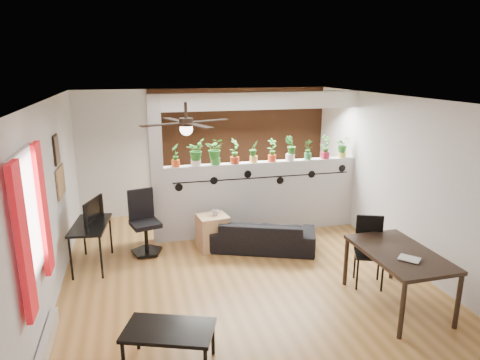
# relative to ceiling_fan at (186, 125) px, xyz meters

# --- Properties ---
(room_shell) EXTENTS (6.30, 7.10, 2.90)m
(room_shell) POSITION_rel_ceiling_fan_xyz_m (0.80, 0.30, -1.01)
(room_shell) COLOR olive
(room_shell) RESTS_ON ground
(partition_wall) EXTENTS (3.60, 0.18, 1.35)m
(partition_wall) POSITION_rel_ceiling_fan_xyz_m (1.60, 1.80, -1.64)
(partition_wall) COLOR #BCBCC1
(partition_wall) RESTS_ON ground
(ceiling_header) EXTENTS (3.60, 0.18, 0.30)m
(ceiling_header) POSITION_rel_ceiling_fan_xyz_m (1.60, 1.80, 0.14)
(ceiling_header) COLOR silver
(ceiling_header) RESTS_ON room_shell
(pier_column) EXTENTS (0.22, 0.20, 2.60)m
(pier_column) POSITION_rel_ceiling_fan_xyz_m (-0.31, 1.80, -1.01)
(pier_column) COLOR #BCBCC1
(pier_column) RESTS_ON ground
(brick_panel) EXTENTS (3.90, 0.05, 2.60)m
(brick_panel) POSITION_rel_ceiling_fan_xyz_m (1.60, 3.27, -1.01)
(brick_panel) COLOR #B05E33
(brick_panel) RESTS_ON ground
(vine_decal) EXTENTS (3.31, 0.01, 0.30)m
(vine_decal) POSITION_rel_ceiling_fan_xyz_m (1.60, 1.70, -1.23)
(vine_decal) COLOR black
(vine_decal) RESTS_ON partition_wall
(window_assembly) EXTENTS (0.09, 1.30, 1.55)m
(window_assembly) POSITION_rel_ceiling_fan_xyz_m (-1.76, -0.90, -0.81)
(window_assembly) COLOR white
(window_assembly) RESTS_ON room_shell
(baseboard_heater) EXTENTS (0.08, 1.00, 0.18)m
(baseboard_heater) POSITION_rel_ceiling_fan_xyz_m (-1.74, -0.90, -2.22)
(baseboard_heater) COLOR beige
(baseboard_heater) RESTS_ON ground
(corkboard) EXTENTS (0.03, 0.60, 0.45)m
(corkboard) POSITION_rel_ceiling_fan_xyz_m (-1.78, 1.25, -0.96)
(corkboard) COLOR #9B744B
(corkboard) RESTS_ON room_shell
(framed_art) EXTENTS (0.03, 0.34, 0.44)m
(framed_art) POSITION_rel_ceiling_fan_xyz_m (-1.78, 1.20, -0.46)
(framed_art) COLOR #8C7259
(framed_art) RESTS_ON room_shell
(ceiling_fan) EXTENTS (1.19, 1.19, 0.43)m
(ceiling_fan) POSITION_rel_ceiling_fan_xyz_m (0.00, 0.00, 0.00)
(ceiling_fan) COLOR black
(ceiling_fan) RESTS_ON room_shell
(potted_plant_0) EXTENTS (0.17, 0.21, 0.40)m
(potted_plant_0) POSITION_rel_ceiling_fan_xyz_m (0.02, 1.80, -0.75)
(potted_plant_0) COLOR #E4521A
(potted_plant_0) RESTS_ON partition_wall
(potted_plant_1) EXTENTS (0.28, 0.30, 0.47)m
(potted_plant_1) POSITION_rel_ceiling_fan_xyz_m (0.37, 1.80, -0.72)
(potted_plant_1) COLOR white
(potted_plant_1) RESTS_ON partition_wall
(potted_plant_2) EXTENTS (0.30, 0.27, 0.47)m
(potted_plant_2) POSITION_rel_ceiling_fan_xyz_m (0.72, 1.80, -0.72)
(potted_plant_2) COLOR #317F2E
(potted_plant_2) RESTS_ON partition_wall
(potted_plant_3) EXTENTS (0.30, 0.30, 0.46)m
(potted_plant_3) POSITION_rel_ceiling_fan_xyz_m (1.07, 1.80, -0.72)
(potted_plant_3) COLOR #AF361C
(potted_plant_3) RESTS_ON partition_wall
(potted_plant_4) EXTENTS (0.25, 0.23, 0.40)m
(potted_plant_4) POSITION_rel_ceiling_fan_xyz_m (1.42, 1.80, -0.75)
(potted_plant_4) COLOR #EBAC52
(potted_plant_4) RESTS_ON partition_wall
(potted_plant_5) EXTENTS (0.24, 0.20, 0.42)m
(potted_plant_5) POSITION_rel_ceiling_fan_xyz_m (1.78, 1.80, -0.74)
(potted_plant_5) COLOR #E7421B
(potted_plant_5) RESTS_ON partition_wall
(potted_plant_6) EXTENTS (0.29, 0.26, 0.45)m
(potted_plant_6) POSITION_rel_ceiling_fan_xyz_m (2.13, 1.80, -0.72)
(potted_plant_6) COLOR white
(potted_plant_6) RESTS_ON partition_wall
(potted_plant_7) EXTENTS (0.19, 0.15, 0.38)m
(potted_plant_7) POSITION_rel_ceiling_fan_xyz_m (2.48, 1.80, -0.76)
(potted_plant_7) COLOR #2F823F
(potted_plant_7) RESTS_ON partition_wall
(potted_plant_8) EXTENTS (0.29, 0.26, 0.45)m
(potted_plant_8) POSITION_rel_ceiling_fan_xyz_m (2.83, 1.80, -0.73)
(potted_plant_8) COLOR #B31C3A
(potted_plant_8) RESTS_ON partition_wall
(potted_plant_9) EXTENTS (0.22, 0.19, 0.40)m
(potted_plant_9) POSITION_rel_ceiling_fan_xyz_m (3.18, 1.80, -0.75)
(potted_plant_9) COLOR gold
(potted_plant_9) RESTS_ON partition_wall
(sofa) EXTENTS (1.84, 1.25, 0.50)m
(sofa) POSITION_rel_ceiling_fan_xyz_m (1.35, 1.02, -2.06)
(sofa) COLOR black
(sofa) RESTS_ON ground
(cube_shelf) EXTENTS (0.54, 0.50, 0.60)m
(cube_shelf) POSITION_rel_ceiling_fan_xyz_m (0.55, 1.24, -2.01)
(cube_shelf) COLOR tan
(cube_shelf) RESTS_ON ground
(cup) EXTENTS (0.14, 0.14, 0.09)m
(cup) POSITION_rel_ceiling_fan_xyz_m (0.60, 1.24, -1.67)
(cup) COLOR gray
(cup) RESTS_ON cube_shelf
(computer_desk) EXTENTS (0.62, 1.02, 0.70)m
(computer_desk) POSITION_rel_ceiling_fan_xyz_m (-1.39, 1.06, -1.68)
(computer_desk) COLOR black
(computer_desk) RESTS_ON ground
(monitor) EXTENTS (0.34, 0.18, 0.20)m
(monitor) POSITION_rel_ceiling_fan_xyz_m (-1.39, 1.21, -1.52)
(monitor) COLOR black
(monitor) RESTS_ON computer_desk
(office_chair) EXTENTS (0.55, 0.55, 1.05)m
(office_chair) POSITION_rel_ceiling_fan_xyz_m (-0.58, 1.37, -1.85)
(office_chair) COLOR black
(office_chair) RESTS_ON ground
(dining_table) EXTENTS (0.86, 1.39, 0.75)m
(dining_table) POSITION_rel_ceiling_fan_xyz_m (2.54, -1.10, -1.64)
(dining_table) COLOR black
(dining_table) RESTS_ON ground
(book) EXTENTS (0.30, 0.30, 0.02)m
(book) POSITION_rel_ceiling_fan_xyz_m (2.44, -1.40, -1.55)
(book) COLOR gray
(book) RESTS_ON dining_table
(folding_chair) EXTENTS (0.52, 0.52, 0.99)m
(folding_chair) POSITION_rel_ceiling_fan_xyz_m (2.50, -0.46, -1.73)
(folding_chair) COLOR black
(folding_chair) RESTS_ON ground
(coffee_table) EXTENTS (1.04, 0.80, 0.43)m
(coffee_table) POSITION_rel_ceiling_fan_xyz_m (-0.44, -1.56, -1.93)
(coffee_table) COLOR black
(coffee_table) RESTS_ON ground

